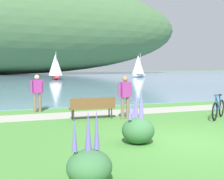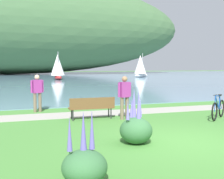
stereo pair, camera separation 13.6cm
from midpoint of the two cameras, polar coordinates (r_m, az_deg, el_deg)
The scene contains 12 objects.
ground_plane at distance 8.32m, azimuth 14.71°, elevation -10.08°, with size 200.00×200.00×0.00m, color #478438.
bay_water at distance 54.30m, azimuth -13.99°, elevation 2.46°, with size 180.00×80.00×0.04m, color #6B8EA8.
distant_hillside at distance 73.68m, azimuth -21.21°, elevation 12.10°, with size 90.65×28.00×23.66m, color #42663D.
shoreline_path at distance 12.92m, azimuth 1.76°, elevation -4.59°, with size 60.00×1.50×0.01m, color #A39E93.
park_bench_near_camera at distance 11.18m, azimuth -4.33°, elevation -3.40°, with size 1.81×0.52×0.88m.
bicycle_leaning_near_bench at distance 12.06m, azimuth 20.35°, elevation -3.68°, with size 1.45×1.12×1.01m.
person_at_shoreline at distance 13.30m, azimuth -15.15°, elevation -0.26°, with size 0.59×0.32×1.71m.
person_on_the_grass at distance 11.14m, azimuth 2.31°, elevation -1.05°, with size 0.59×0.31×1.71m.
echium_bush_beside_closest at distance 5.23m, azimuth -5.39°, elevation -14.98°, with size 0.82×0.82×1.34m.
echium_bush_mid_cluster at distance 7.79m, azimuth 4.77°, elevation -7.85°, with size 0.89×0.89×1.51m.
sailboat_mid_bay at distance 51.64m, azimuth 5.25°, elevation 4.76°, with size 3.75×3.00×4.35m.
sailboat_toward_hillside at distance 43.68m, azimuth -11.41°, elevation 4.57°, with size 2.12×3.56×4.17m.
Camera 1 is at (-4.53, -6.67, 2.12)m, focal length 45.30 mm.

